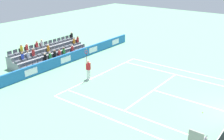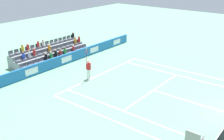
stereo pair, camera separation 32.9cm
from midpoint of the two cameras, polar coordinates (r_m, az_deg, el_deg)
The scene contains 12 objects.
line_baseline at distance 24.52m, azimuth -2.87°, elevation -0.92°, with size 10.97×0.10×0.01m, color white.
line_service at distance 21.68m, azimuth 8.37°, elevation -4.23°, with size 8.23×0.10×0.01m, color white.
line_centre_service at distance 20.54m, azimuth 16.21°, elevation -6.44°, with size 0.10×6.40×0.01m, color white.
line_singles_sideline_left at distance 18.34m, azimuth 3.24°, elevation -9.07°, with size 0.10×11.89×0.01m, color white.
line_singles_sideline_right at distance 24.93m, azimuth 13.92°, elevation -1.16°, with size 0.10×11.89×0.01m, color white.
line_doubles_sideline_left at distance 17.38m, azimuth 0.65°, elevation -10.91°, with size 0.10×11.89×0.01m, color white.
line_doubles_sideline_right at distance 26.12m, azimuth 15.15°, elevation -0.24°, with size 0.10×11.89×0.01m, color white.
line_centre_mark at distance 24.46m, azimuth -2.69°, elevation -0.97°, with size 0.10×0.20×0.01m, color white.
sponsor_barrier at distance 27.33m, azimuth -10.26°, elevation 2.27°, with size 20.89×0.22×1.02m.
tennis_player at distance 23.19m, azimuth -5.45°, elevation 0.30°, with size 0.53×0.39×2.85m.
stadium_stand at distance 28.98m, azimuth -13.40°, elevation 3.23°, with size 8.68×2.85×2.13m.
loose_tennis_ball at distance 19.25m, azimuth 18.19°, elevation -8.54°, with size 0.07×0.07×0.07m, color #D1E533.
Camera 1 is at (17.42, 2.65, 9.28)m, focal length 43.13 mm.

